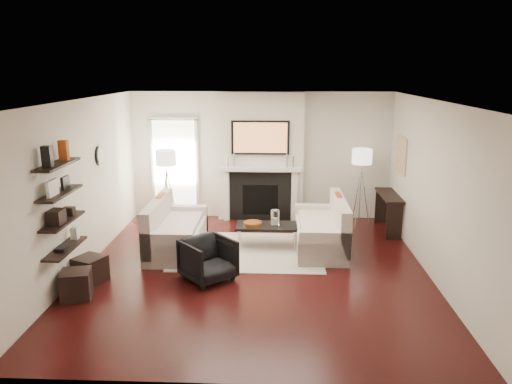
{
  "coord_description": "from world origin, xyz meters",
  "views": [
    {
      "loc": [
        0.34,
        -7.5,
        3.16
      ],
      "look_at": [
        0.0,
        0.6,
        1.15
      ],
      "focal_mm": 35.0,
      "sensor_mm": 36.0,
      "label": 1
    }
  ],
  "objects_px": {
    "lamp_left_shade": "(166,158)",
    "armchair": "(208,258)",
    "coffee_table": "(267,226)",
    "ottoman_near": "(90,269)",
    "lamp_right_shade": "(362,156)",
    "loveseat_right_base": "(320,238)",
    "loveseat_left_base": "(177,239)"
  },
  "relations": [
    {
      "from": "lamp_left_shade",
      "to": "ottoman_near",
      "type": "height_order",
      "value": "lamp_left_shade"
    },
    {
      "from": "lamp_left_shade",
      "to": "ottoman_near",
      "type": "relative_size",
      "value": 1.0
    },
    {
      "from": "loveseat_right_base",
      "to": "armchair",
      "type": "distance_m",
      "value": 2.32
    },
    {
      "from": "loveseat_left_base",
      "to": "lamp_left_shade",
      "type": "xyz_separation_m",
      "value": [
        -0.44,
        1.28,
        1.24
      ]
    },
    {
      "from": "armchair",
      "to": "lamp_right_shade",
      "type": "distance_m",
      "value": 4.09
    },
    {
      "from": "coffee_table",
      "to": "ottoman_near",
      "type": "height_order",
      "value": "coffee_table"
    },
    {
      "from": "lamp_right_shade",
      "to": "loveseat_left_base",
      "type": "bearing_deg",
      "value": -155.25
    },
    {
      "from": "loveseat_right_base",
      "to": "lamp_right_shade",
      "type": "xyz_separation_m",
      "value": [
        0.91,
        1.41,
        1.24
      ]
    },
    {
      "from": "loveseat_left_base",
      "to": "lamp_right_shade",
      "type": "bearing_deg",
      "value": 24.75
    },
    {
      "from": "armchair",
      "to": "lamp_left_shade",
      "type": "distance_m",
      "value": 2.99
    },
    {
      "from": "loveseat_left_base",
      "to": "lamp_left_shade",
      "type": "relative_size",
      "value": 4.5
    },
    {
      "from": "lamp_left_shade",
      "to": "lamp_right_shade",
      "type": "distance_m",
      "value": 3.91
    },
    {
      "from": "coffee_table",
      "to": "lamp_left_shade",
      "type": "distance_m",
      "value": 2.51
    },
    {
      "from": "loveseat_left_base",
      "to": "lamp_right_shade",
      "type": "relative_size",
      "value": 4.5
    },
    {
      "from": "lamp_left_shade",
      "to": "lamp_right_shade",
      "type": "xyz_separation_m",
      "value": [
        3.9,
        0.31,
        0.0
      ]
    },
    {
      "from": "armchair",
      "to": "ottoman_near",
      "type": "bearing_deg",
      "value": 144.01
    },
    {
      "from": "coffee_table",
      "to": "ottoman_near",
      "type": "distance_m",
      "value": 3.12
    },
    {
      "from": "loveseat_left_base",
      "to": "loveseat_right_base",
      "type": "height_order",
      "value": "same"
    },
    {
      "from": "lamp_left_shade",
      "to": "lamp_right_shade",
      "type": "relative_size",
      "value": 1.0
    },
    {
      "from": "lamp_left_shade",
      "to": "loveseat_right_base",
      "type": "bearing_deg",
      "value": -20.21
    },
    {
      "from": "loveseat_right_base",
      "to": "lamp_left_shade",
      "type": "height_order",
      "value": "lamp_left_shade"
    },
    {
      "from": "loveseat_right_base",
      "to": "ottoman_near",
      "type": "bearing_deg",
      "value": -156.15
    },
    {
      "from": "loveseat_left_base",
      "to": "loveseat_right_base",
      "type": "distance_m",
      "value": 2.56
    },
    {
      "from": "lamp_left_shade",
      "to": "armchair",
      "type": "bearing_deg",
      "value": -65.32
    },
    {
      "from": "armchair",
      "to": "ottoman_near",
      "type": "relative_size",
      "value": 1.78
    },
    {
      "from": "lamp_left_shade",
      "to": "lamp_right_shade",
      "type": "bearing_deg",
      "value": 4.59
    },
    {
      "from": "loveseat_right_base",
      "to": "ottoman_near",
      "type": "xyz_separation_m",
      "value": [
        -3.61,
        -1.59,
        -0.01
      ]
    },
    {
      "from": "lamp_right_shade",
      "to": "loveseat_right_base",
      "type": "bearing_deg",
      "value": -122.91
    },
    {
      "from": "coffee_table",
      "to": "lamp_left_shade",
      "type": "bearing_deg",
      "value": 152.57
    },
    {
      "from": "loveseat_left_base",
      "to": "lamp_right_shade",
      "type": "height_order",
      "value": "lamp_right_shade"
    },
    {
      "from": "coffee_table",
      "to": "armchair",
      "type": "relative_size",
      "value": 1.54
    },
    {
      "from": "loveseat_right_base",
      "to": "lamp_left_shade",
      "type": "xyz_separation_m",
      "value": [
        -2.99,
        1.1,
        1.24
      ]
    }
  ]
}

